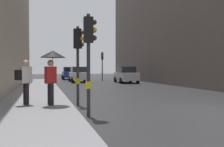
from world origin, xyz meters
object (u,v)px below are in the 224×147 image
Objects in this scene: car_blue_van at (69,73)px; pedestrian_with_black_backpack at (25,79)px; traffic_light_far_median at (102,61)px; car_silver_hatchback at (126,75)px; car_white_compact at (79,74)px; traffic_light_near_left at (89,46)px; pedestrian_with_umbrella at (52,62)px; traffic_light_near_right at (78,51)px.

car_blue_van is 2.38× the size of pedestrian_with_black_backpack.
pedestrian_with_black_backpack reaches higher than car_blue_van.
car_silver_hatchback is at bearing -68.69° from traffic_light_far_median.
traffic_light_far_median is at bearing 111.31° from car_silver_hatchback.
traffic_light_near_left is at bearing -97.16° from car_white_compact.
traffic_light_near_left is at bearing -112.97° from car_silver_hatchback.
pedestrian_with_umbrella reaches higher than car_white_compact.
traffic_light_near_right is at bearing -106.63° from traffic_light_far_median.
car_blue_van is at bearing 84.92° from traffic_light_near_right.
car_blue_van is at bearing 82.53° from pedestrian_with_umbrella.
pedestrian_with_black_backpack is (-4.33, -24.73, 0.29)m from car_blue_van.
pedestrian_with_umbrella is (-3.29, -25.07, 0.96)m from car_blue_van.
traffic_light_near_right is 1.91× the size of pedestrian_with_black_backpack.
pedestrian_with_umbrella is 1.21× the size of pedestrian_with_black_backpack.
car_blue_van is 1.00× the size of car_white_compact.
car_blue_van is (2.17, 26.98, -1.46)m from traffic_light_near_left.
traffic_light_near_right is at bearing -95.08° from car_blue_van.
traffic_light_near_left reaches higher than pedestrian_with_black_backpack.
traffic_light_far_median reaches higher than pedestrian_with_umbrella.
car_silver_hatchback is at bearing 67.03° from traffic_light_near_left.
traffic_light_near_left is 27.10m from car_blue_van.
car_silver_hatchback is (5.10, -9.81, 0.00)m from car_blue_van.
traffic_light_near_left is 1.91× the size of pedestrian_with_black_backpack.
traffic_light_near_left is 20.35m from car_white_compact.
traffic_light_far_median is 20.62m from pedestrian_with_umbrella.
traffic_light_far_median is 0.86× the size of car_white_compact.
car_white_compact is (2.53, 17.63, -1.46)m from traffic_light_near_right.
traffic_light_near_left is at bearing -46.14° from pedestrian_with_black_backpack.
car_blue_van and car_white_compact have the same top height.
traffic_light_far_median is at bearing 70.89° from pedestrian_with_umbrella.
traffic_light_near_left is 2.26m from pedestrian_with_umbrella.
traffic_light_far_median reaches higher than traffic_light_near_left.
traffic_light_near_right is at bearing -98.18° from car_white_compact.
pedestrian_with_black_backpack reaches higher than car_white_compact.
pedestrian_with_black_backpack is (-4.69, -17.89, 0.29)m from car_white_compact.
car_white_compact is at bearing 75.32° from pedestrian_with_black_backpack.
traffic_light_near_left is (-5.63, -21.38, -0.15)m from traffic_light_far_median.
traffic_light_near_right is at bearing 7.12° from pedestrian_with_black_backpack.
car_white_compact is 1.97× the size of pedestrian_with_umbrella.
traffic_light_near_right is 0.80× the size of car_blue_van.
traffic_light_near_right is 0.78× the size of car_silver_hatchback.
pedestrian_with_umbrella is (-3.65, -18.24, 0.96)m from car_white_compact.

